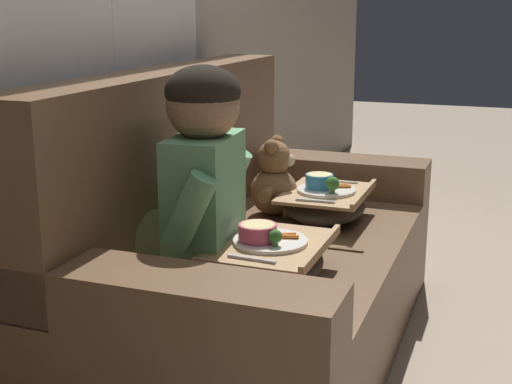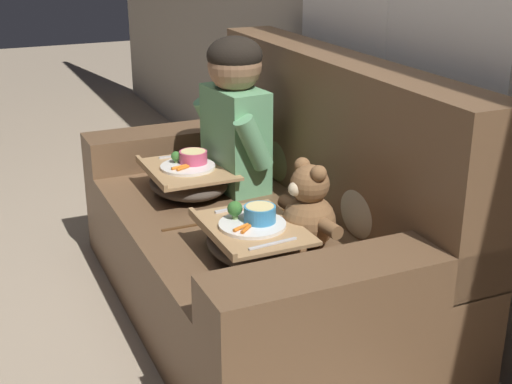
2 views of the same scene
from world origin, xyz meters
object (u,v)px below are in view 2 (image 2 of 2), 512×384
object	(u,v)px
couch	(273,229)
throw_pillow_behind_teddy	(367,195)
child_figure	(235,107)
teddy_bear	(308,211)
lap_tray_teddy	(252,239)
throw_pillow_behind_child	(285,145)
lap_tray_child	(188,179)

from	to	relation	value
couch	throw_pillow_behind_teddy	distance (m)	0.45
child_figure	teddy_bear	size ratio (longest dim) A/B	1.90
throw_pillow_behind_teddy	child_figure	xyz separation A→B (m)	(-0.65, -0.23, 0.19)
teddy_bear	lap_tray_teddy	distance (m)	0.22
couch	throw_pillow_behind_teddy	world-z (taller)	couch
throw_pillow_behind_child	child_figure	xyz separation A→B (m)	(0.00, -0.23, 0.19)
couch	lap_tray_child	world-z (taller)	couch
throw_pillow_behind_child	child_figure	distance (m)	0.30
throw_pillow_behind_teddy	lap_tray_child	world-z (taller)	throw_pillow_behind_teddy
throw_pillow_behind_child	child_figure	size ratio (longest dim) A/B	0.53
child_figure	couch	bearing A→B (deg)	3.53
throw_pillow_behind_child	lap_tray_teddy	world-z (taller)	throw_pillow_behind_child
throw_pillow_behind_child	lap_tray_teddy	bearing A→B (deg)	-34.13
throw_pillow_behind_child	lap_tray_teddy	size ratio (longest dim) A/B	0.83
throw_pillow_behind_teddy	throw_pillow_behind_child	bearing A→B (deg)	180.00
throw_pillow_behind_teddy	teddy_bear	xyz separation A→B (m)	(0.00, -0.23, -0.02)
child_figure	lap_tray_child	bearing A→B (deg)	-90.41
throw_pillow_behind_child	lap_tray_teddy	distance (m)	0.79
couch	throw_pillow_behind_child	bearing A→B (deg)	147.13
couch	lap_tray_child	bearing A→B (deg)	-144.86
couch	lap_tray_teddy	bearing A→B (deg)	-35.36
throw_pillow_behind_child	lap_tray_child	distance (m)	0.45
throw_pillow_behind_child	child_figure	world-z (taller)	child_figure
couch	throw_pillow_behind_teddy	xyz separation A→B (m)	(0.32, 0.21, 0.22)
throw_pillow_behind_child	lap_tray_child	xyz separation A→B (m)	(-0.00, -0.44, -0.09)
lap_tray_child	throw_pillow_behind_child	bearing A→B (deg)	89.82
couch	child_figure	xyz separation A→B (m)	(-0.32, -0.02, 0.42)
child_figure	teddy_bear	bearing A→B (deg)	-0.27
throw_pillow_behind_teddy	lap_tray_teddy	size ratio (longest dim) A/B	0.82
throw_pillow_behind_child	couch	bearing A→B (deg)	-32.87
child_figure	lap_tray_child	size ratio (longest dim) A/B	1.56
throw_pillow_behind_teddy	lap_tray_teddy	world-z (taller)	throw_pillow_behind_teddy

